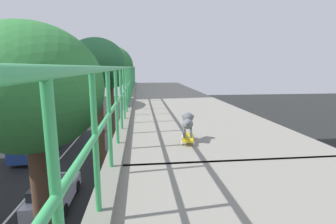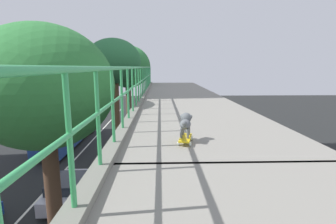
{
  "view_description": "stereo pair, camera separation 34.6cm",
  "coord_description": "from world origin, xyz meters",
  "px_view_note": "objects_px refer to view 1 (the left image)",
  "views": [
    {
      "loc": [
        0.07,
        -3.03,
        7.25
      ],
      "look_at": [
        0.55,
        1.18,
        6.48
      ],
      "focal_mm": 26.56,
      "sensor_mm": 36.0,
      "label": 1
    },
    {
      "loc": [
        0.42,
        -3.05,
        7.25
      ],
      "look_at": [
        0.55,
        1.18,
        6.48
      ],
      "focal_mm": 26.56,
      "sensor_mm": 36.0,
      "label": 2
    }
  ],
  "objects_px": {
    "toy_skateboard": "(188,138)",
    "small_dog": "(188,122)",
    "city_bus": "(48,126)",
    "car_silver_fifth": "(53,193)"
  },
  "relations": [
    {
      "from": "city_bus",
      "to": "small_dog",
      "type": "bearing_deg",
      "value": -64.75
    },
    {
      "from": "city_bus",
      "to": "small_dog",
      "type": "height_order",
      "value": "small_dog"
    },
    {
      "from": "city_bus",
      "to": "toy_skateboard",
      "type": "distance_m",
      "value": 21.99
    },
    {
      "from": "toy_skateboard",
      "to": "city_bus",
      "type": "bearing_deg",
      "value": 115.13
    },
    {
      "from": "toy_skateboard",
      "to": "small_dog",
      "type": "bearing_deg",
      "value": 83.62
    },
    {
      "from": "car_silver_fifth",
      "to": "toy_skateboard",
      "type": "xyz_separation_m",
      "value": [
        5.38,
        -9.07,
        5.46
      ]
    },
    {
      "from": "toy_skateboard",
      "to": "small_dog",
      "type": "height_order",
      "value": "small_dog"
    },
    {
      "from": "toy_skateboard",
      "to": "small_dog",
      "type": "relative_size",
      "value": 1.23
    },
    {
      "from": "car_silver_fifth",
      "to": "city_bus",
      "type": "xyz_separation_m",
      "value": [
        -3.78,
        10.47,
        1.23
      ]
    },
    {
      "from": "car_silver_fifth",
      "to": "toy_skateboard",
      "type": "distance_m",
      "value": 11.88
    }
  ]
}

